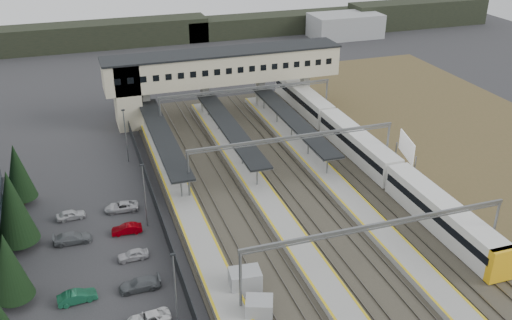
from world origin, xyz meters
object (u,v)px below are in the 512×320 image
object	(u,v)px
relay_cabin_far	(259,310)
billboard	(407,148)
relay_cabin_near	(245,282)
footbridge	(208,71)
train	(359,146)

from	to	relation	value
relay_cabin_far	billboard	xyz separation A→B (m)	(29.22, 22.52, 2.22)
relay_cabin_near	footbridge	size ratio (longest dim) A/B	0.08
footbridge	relay_cabin_far	bearing A→B (deg)	-99.25
relay_cabin_far	train	world-z (taller)	train
relay_cabin_far	footbridge	bearing A→B (deg)	80.75
train	relay_cabin_near	bearing A→B (deg)	-136.35
relay_cabin_far	train	xyz separation A→B (m)	(24.66, 27.73, 0.96)
relay_cabin_near	train	world-z (taller)	train
relay_cabin_far	train	bearing A→B (deg)	48.35
train	billboard	distance (m)	7.04
relay_cabin_near	footbridge	xyz separation A→B (m)	(8.41, 47.24, 6.66)
relay_cabin_near	billboard	bearing A→B (deg)	32.10
relay_cabin_far	footbridge	size ratio (longest dim) A/B	0.08
relay_cabin_near	billboard	distance (m)	34.61
relay_cabin_near	train	bearing A→B (deg)	43.65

